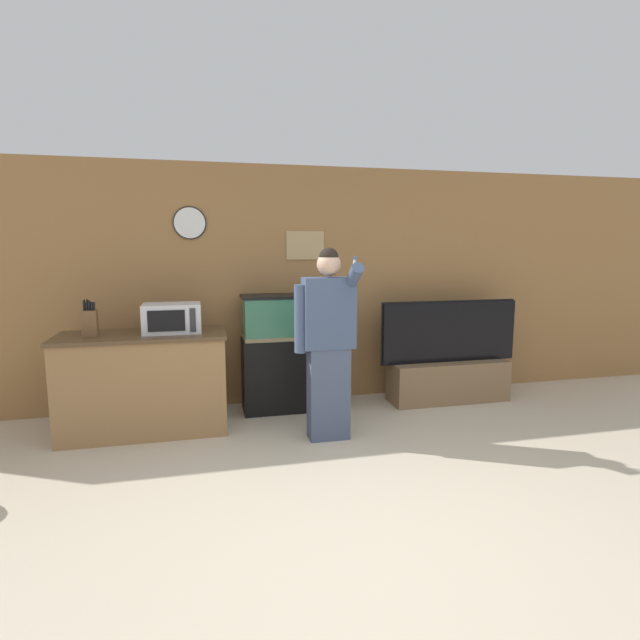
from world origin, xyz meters
The scene contains 8 objects.
ground_plane centered at (0.00, 0.00, 0.00)m, with size 18.00×18.00×0.00m, color beige.
wall_back_paneled centered at (0.00, 2.79, 1.30)m, with size 10.00×0.08×2.60m.
counter_island centered at (-1.48, 2.12, 0.47)m, with size 1.52×0.69×0.94m.
microwave centered at (-1.20, 2.13, 1.07)m, with size 0.52×0.35×0.27m.
knife_block centered at (-1.91, 2.09, 1.06)m, with size 0.12×0.10×0.33m.
aquarium_on_stand centered at (0.01, 2.45, 0.62)m, with size 1.08×0.41×1.24m.
tv_on_stand centered at (1.76, 2.31, 0.34)m, with size 1.61×0.40×1.14m.
person_standing centered at (0.15, 1.55, 0.90)m, with size 0.54×0.41×1.73m.
Camera 1 is at (-0.94, -2.67, 1.74)m, focal length 28.00 mm.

